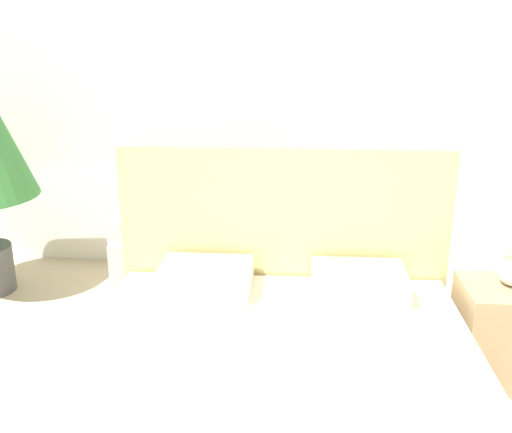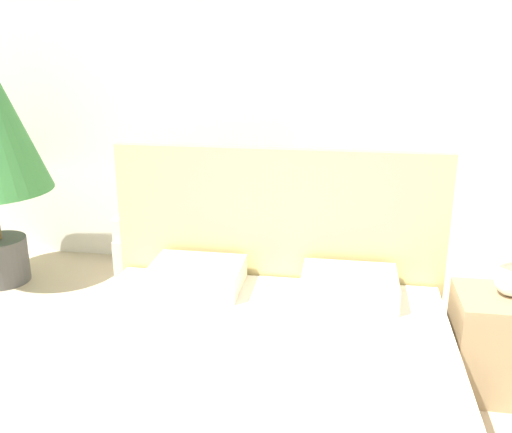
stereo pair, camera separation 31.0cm
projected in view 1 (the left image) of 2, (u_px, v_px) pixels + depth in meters
name	position (u px, v px, depth m)	size (l,w,h in m)	color
wall_back	(260.00, 88.00, 4.39)	(10.00, 0.06, 2.90)	silver
bed	(276.00, 400.00, 2.57)	(1.92, 2.12, 1.24)	#4C4238
armchair_near_window_left	(165.00, 254.00, 4.22)	(0.72, 0.66, 0.90)	beige
armchair_near_window_right	(305.00, 258.00, 4.15)	(0.73, 0.67, 0.90)	beige
nightstand	(505.00, 333.00, 3.14)	(0.50, 0.43, 0.55)	#937A56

